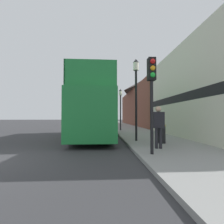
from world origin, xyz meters
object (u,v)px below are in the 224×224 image
at_px(traffic_signal, 152,83).
at_px(lamp_post_third, 115,105).
at_px(lamp_post_nearest, 136,84).
at_px(tour_bus, 94,112).
at_px(pedestrian_nearest, 158,123).
at_px(litter_bin, 161,133).
at_px(parked_car_ahead_of_bus, 103,124).
at_px(lamp_post_second, 120,101).

xyz_separation_m(traffic_signal, lamp_post_third, (0.17, 20.38, 0.56)).
bearing_deg(lamp_post_nearest, tour_bus, 132.21).
bearing_deg(traffic_signal, lamp_post_third, 89.52).
distance_m(pedestrian_nearest, lamp_post_nearest, 3.37).
bearing_deg(litter_bin, tour_bus, 134.11).
bearing_deg(parked_car_ahead_of_bus, lamp_post_second, -56.40).
relative_size(lamp_post_nearest, lamp_post_third, 1.03).
relative_size(pedestrian_nearest, traffic_signal, 0.51).
height_order(tour_bus, pedestrian_nearest, tour_bus).
bearing_deg(litter_bin, lamp_post_nearest, 138.97).
relative_size(pedestrian_nearest, lamp_post_nearest, 0.39).
bearing_deg(lamp_post_second, pedestrian_nearest, -87.51).
relative_size(parked_car_ahead_of_bus, pedestrian_nearest, 2.41).
relative_size(pedestrian_nearest, lamp_post_third, 0.40).
bearing_deg(lamp_post_second, lamp_post_third, 89.84).
bearing_deg(pedestrian_nearest, litter_bin, 66.68).
xyz_separation_m(lamp_post_second, litter_bin, (1.13, -9.35, -2.52)).
distance_m(tour_bus, parked_car_ahead_of_bus, 8.73).
relative_size(tour_bus, parked_car_ahead_of_bus, 2.19).
height_order(traffic_signal, litter_bin, traffic_signal).
xyz_separation_m(traffic_signal, lamp_post_nearest, (0.14, 3.66, 0.65)).
bearing_deg(lamp_post_nearest, parked_car_ahead_of_bus, 98.95).
height_order(traffic_signal, lamp_post_third, lamp_post_third).
bearing_deg(lamp_post_second, litter_bin, -83.08).
xyz_separation_m(tour_bus, pedestrian_nearest, (3.07, -5.39, -0.66)).
bearing_deg(parked_car_ahead_of_bus, tour_bus, -91.86).
xyz_separation_m(parked_car_ahead_of_bus, lamp_post_third, (1.83, 5.25, 2.70)).
height_order(lamp_post_third, litter_bin, lamp_post_third).
relative_size(tour_bus, lamp_post_third, 2.10).
bearing_deg(lamp_post_nearest, traffic_signal, -92.23).
relative_size(pedestrian_nearest, litter_bin, 1.91).
xyz_separation_m(lamp_post_nearest, litter_bin, (1.14, -0.99, -2.79)).
distance_m(traffic_signal, lamp_post_nearest, 3.72).
distance_m(pedestrian_nearest, litter_bin, 1.78).
bearing_deg(lamp_post_nearest, litter_bin, -41.03).
xyz_separation_m(lamp_post_third, litter_bin, (1.11, -17.70, -2.70)).
distance_m(parked_car_ahead_of_bus, litter_bin, 12.80).
xyz_separation_m(parked_car_ahead_of_bus, lamp_post_nearest, (1.81, -11.47, 2.80)).
height_order(tour_bus, litter_bin, tour_bus).
bearing_deg(lamp_post_third, lamp_post_nearest, -90.09).
height_order(parked_car_ahead_of_bus, lamp_post_third, lamp_post_third).
bearing_deg(pedestrian_nearest, lamp_post_second, 92.49).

